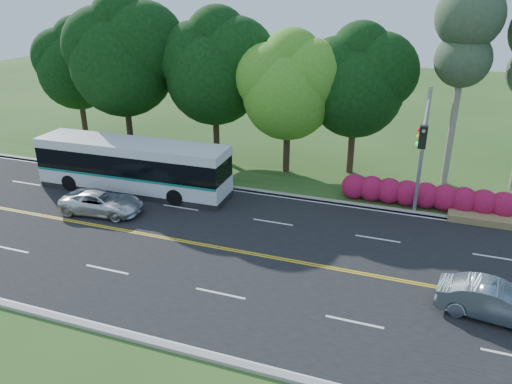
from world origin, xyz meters
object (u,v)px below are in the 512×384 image
(transit_bus, at_px, (133,167))
(suv, at_px, (102,202))
(sedan, at_px, (495,302))
(traffic_signal, at_px, (423,142))

(transit_bus, distance_m, suv, 3.47)
(transit_bus, relative_size, sedan, 2.83)
(traffic_signal, bearing_deg, suv, -166.31)
(transit_bus, xyz_separation_m, sedan, (19.72, -6.21, -0.84))
(suv, bearing_deg, sedan, -104.43)
(sedan, relative_size, suv, 0.94)
(sedan, xyz_separation_m, suv, (-19.65, 2.87, -0.07))
(transit_bus, height_order, suv, transit_bus)
(transit_bus, bearing_deg, suv, -90.36)
(traffic_signal, height_order, transit_bus, traffic_signal)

